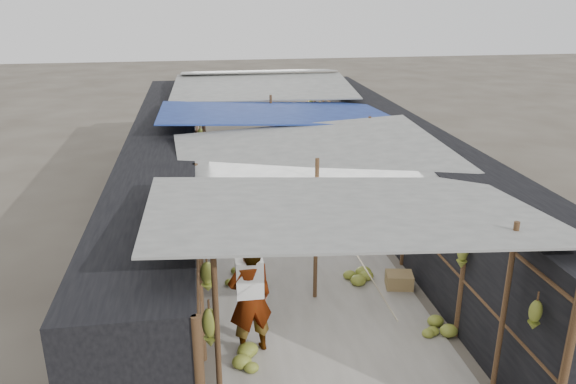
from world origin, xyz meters
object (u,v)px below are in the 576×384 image
vendor_seated (303,163)px  vendor_elderly (250,298)px  black_basin (346,207)px  shopper_blue (290,204)px  crate_near (288,232)px

vendor_seated → vendor_elderly: bearing=-3.1°
black_basin → vendor_seated: 2.68m
shopper_blue → vendor_seated: shopper_blue is taller
vendor_elderly → shopper_blue: 4.28m
black_basin → vendor_elderly: size_ratio=0.30×
vendor_elderly → vendor_seated: 8.36m
vendor_elderly → vendor_seated: bearing=-119.9°
shopper_blue → vendor_seated: 4.08m
shopper_blue → vendor_seated: bearing=68.6°
crate_near → vendor_seated: bearing=94.0°
crate_near → shopper_blue: (0.06, 0.11, 0.62)m
black_basin → shopper_blue: size_ratio=0.36×
crate_near → vendor_elderly: vendor_elderly is taller
crate_near → shopper_blue: size_ratio=0.33×
shopper_blue → vendor_seated: (1.03, 3.93, -0.28)m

